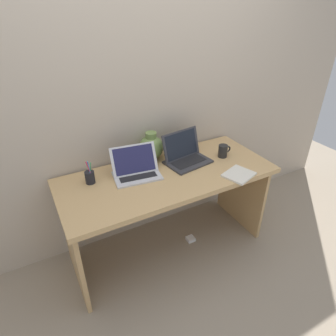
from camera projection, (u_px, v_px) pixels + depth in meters
The scene contains 10 objects.
ground_plane at pixel (168, 246), 2.55m from camera, with size 6.00×6.00×0.00m, color gray.
back_wall at pixel (144, 102), 2.23m from camera, with size 4.40×0.04×2.40m, color #BCAD99.
desk at pixel (168, 191), 2.25m from camera, with size 1.62×0.69×0.76m.
laptop_left at pixel (136, 168), 2.13m from camera, with size 0.37×0.27×0.21m.
laptop_right at pixel (185, 154), 2.31m from camera, with size 0.38×0.29×0.24m.
green_vase at pixel (151, 147), 2.33m from camera, with size 0.20×0.20×0.23m.
notebook_stack at pixel (239, 175), 2.14m from camera, with size 0.21×0.18×0.02m, color silver.
coffee_mug at pixel (223, 151), 2.38m from camera, with size 0.12×0.08×0.10m.
pen_cup at pixel (90, 177), 2.04m from camera, with size 0.07×0.07×0.18m.
power_brick at pixel (190, 239), 2.61m from camera, with size 0.07×0.07×0.03m, color white.
Camera 1 is at (-0.87, -1.62, 1.90)m, focal length 30.91 mm.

